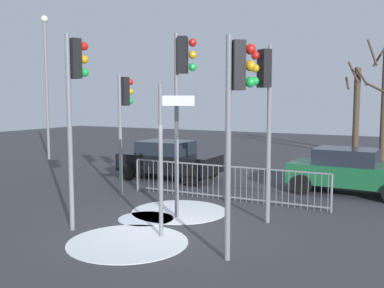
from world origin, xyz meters
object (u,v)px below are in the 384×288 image
(car_green_mid, at_px, (349,170))
(bare_tree_centre, at_px, (356,107))
(traffic_light_foreground_right, at_px, (182,84))
(bare_tree_left, at_px, (384,102))
(traffic_light_rear_left, at_px, (236,97))
(traffic_light_mid_right, at_px, (74,88))
(car_black_far, at_px, (168,159))
(street_lamp, at_px, (46,73))
(traffic_light_foreground_left, at_px, (264,94))
(direction_sign_post, at_px, (163,153))
(traffic_light_rear_right, at_px, (124,107))

(car_green_mid, xyz_separation_m, bare_tree_centre, (-1.45, 12.12, 1.83))
(traffic_light_foreground_right, height_order, bare_tree_left, bare_tree_left)
(traffic_light_foreground_right, bearing_deg, traffic_light_rear_left, 29.73)
(car_green_mid, height_order, bare_tree_left, bare_tree_left)
(traffic_light_mid_right, height_order, car_black_far, traffic_light_mid_right)
(bare_tree_centre, bearing_deg, street_lamp, -141.30)
(street_lamp, bearing_deg, traffic_light_foreground_left, -24.01)
(direction_sign_post, distance_m, car_black_far, 7.18)
(direction_sign_post, distance_m, bare_tree_left, 15.81)
(traffic_light_foreground_left, bearing_deg, traffic_light_mid_right, 72.66)
(traffic_light_foreground_right, distance_m, bare_tree_centre, 17.30)
(traffic_light_foreground_right, bearing_deg, car_black_far, -163.39)
(traffic_light_rear_right, bearing_deg, traffic_light_mid_right, -52.78)
(traffic_light_rear_right, distance_m, street_lamp, 9.87)
(traffic_light_foreground_left, bearing_deg, traffic_light_rear_right, 26.11)
(traffic_light_mid_right, height_order, bare_tree_left, bare_tree_left)
(traffic_light_rear_right, bearing_deg, direction_sign_post, -25.56)
(car_black_far, height_order, bare_tree_left, bare_tree_left)
(bare_tree_left, bearing_deg, traffic_light_rear_left, -94.55)
(traffic_light_foreground_right, xyz_separation_m, street_lamp, (-11.45, 6.48, 0.92))
(traffic_light_rear_left, bearing_deg, traffic_light_rear_right, -165.86)
(car_black_far, relative_size, bare_tree_centre, 0.73)
(direction_sign_post, height_order, street_lamp, street_lamp)
(traffic_light_foreground_left, bearing_deg, traffic_light_foreground_right, 52.21)
(traffic_light_mid_right, relative_size, car_green_mid, 1.18)
(traffic_light_foreground_right, xyz_separation_m, traffic_light_foreground_left, (2.00, 0.48, -0.27))
(car_green_mid, bearing_deg, direction_sign_post, -112.57)
(traffic_light_rear_left, xyz_separation_m, direction_sign_post, (-1.93, 0.54, -1.21))
(traffic_light_foreground_left, distance_m, car_black_far, 7.01)
(traffic_light_rear_left, height_order, street_lamp, street_lamp)
(direction_sign_post, relative_size, car_black_far, 0.88)
(traffic_light_foreground_left, xyz_separation_m, car_green_mid, (1.36, 4.57, -2.41))
(traffic_light_foreground_left, height_order, street_lamp, street_lamp)
(car_black_far, bearing_deg, direction_sign_post, -60.97)
(traffic_light_foreground_left, xyz_separation_m, traffic_light_rear_left, (0.33, -2.60, -0.08))
(car_green_mid, bearing_deg, bare_tree_left, 89.89)
(car_black_far, bearing_deg, bare_tree_left, 52.83)
(traffic_light_foreground_right, relative_size, car_black_far, 1.23)
(bare_tree_centre, bearing_deg, traffic_light_foreground_left, -89.68)
(car_black_far, bearing_deg, bare_tree_centre, 66.93)
(traffic_light_foreground_right, distance_m, car_green_mid, 6.63)
(traffic_light_foreground_right, bearing_deg, bare_tree_left, 147.33)
(traffic_light_foreground_left, bearing_deg, street_lamp, 14.60)
(traffic_light_foreground_right, height_order, bare_tree_centre, bare_tree_centre)
(car_black_far, bearing_deg, traffic_light_mid_right, -78.64)
(traffic_light_foreground_right, height_order, car_green_mid, traffic_light_foreground_right)
(traffic_light_foreground_left, height_order, direction_sign_post, traffic_light_foreground_left)
(car_black_far, xyz_separation_m, street_lamp, (-8.29, 1.91, 3.60))
(traffic_light_foreground_left, xyz_separation_m, bare_tree_centre, (-0.09, 16.69, -0.58))
(traffic_light_foreground_left, relative_size, car_green_mid, 1.13)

